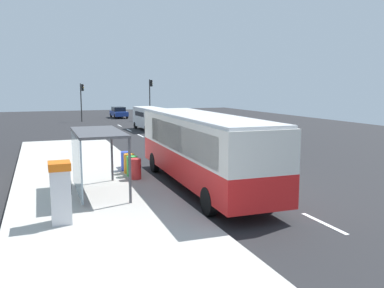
{
  "coord_description": "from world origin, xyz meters",
  "views": [
    {
      "loc": [
        -8.26,
        -16.28,
        4.44
      ],
      "look_at": [
        -1.0,
        2.77,
        1.5
      ],
      "focal_mm": 37.8,
      "sensor_mm": 36.0,
      "label": 1
    }
  ],
  "objects_px": {
    "white_van": "(149,117)",
    "traffic_light_far_side": "(82,96)",
    "recycling_bin_green": "(132,166)",
    "traffic_light_near_side": "(150,93)",
    "bus": "(201,146)",
    "recycling_bin_orange": "(129,163)",
    "sedan_near": "(119,112)",
    "recycling_bin_blue": "(126,161)",
    "ticket_machine": "(61,192)",
    "recycling_bin_red": "(136,169)",
    "bus_shelter": "(90,146)"
  },
  "relations": [
    {
      "from": "ticket_machine",
      "to": "recycling_bin_green",
      "type": "distance_m",
      "value": 6.81
    },
    {
      "from": "sedan_near",
      "to": "recycling_bin_orange",
      "type": "relative_size",
      "value": 4.66
    },
    {
      "from": "recycling_bin_green",
      "to": "recycling_bin_blue",
      "type": "relative_size",
      "value": 1.0
    },
    {
      "from": "bus",
      "to": "sedan_near",
      "type": "distance_m",
      "value": 40.75
    },
    {
      "from": "bus",
      "to": "ticket_machine",
      "type": "bearing_deg",
      "value": -151.95
    },
    {
      "from": "recycling_bin_orange",
      "to": "recycling_bin_red",
      "type": "bearing_deg",
      "value": -90.0
    },
    {
      "from": "traffic_light_near_side",
      "to": "recycling_bin_blue",
      "type": "bearing_deg",
      "value": -107.25
    },
    {
      "from": "bus",
      "to": "traffic_light_far_side",
      "type": "xyz_separation_m",
      "value": [
        -1.39,
        36.02,
        1.32
      ]
    },
    {
      "from": "bus",
      "to": "sedan_near",
      "type": "height_order",
      "value": "bus"
    },
    {
      "from": "bus",
      "to": "white_van",
      "type": "xyz_separation_m",
      "value": [
        3.91,
        23.6,
        -0.5
      ]
    },
    {
      "from": "recycling_bin_blue",
      "to": "traffic_light_far_side",
      "type": "xyz_separation_m",
      "value": [
        1.1,
        32.03,
        2.51
      ]
    },
    {
      "from": "traffic_light_far_side",
      "to": "recycling_bin_orange",
      "type": "bearing_deg",
      "value": -91.93
    },
    {
      "from": "bus",
      "to": "ticket_machine",
      "type": "xyz_separation_m",
      "value": [
        -6.02,
        -3.21,
        -0.67
      ]
    },
    {
      "from": "bus",
      "to": "traffic_light_near_side",
      "type": "distance_m",
      "value": 35.99
    },
    {
      "from": "recycling_bin_red",
      "to": "recycling_bin_blue",
      "type": "xyz_separation_m",
      "value": [
        0.0,
        2.1,
        0.0
      ]
    },
    {
      "from": "sedan_near",
      "to": "traffic_light_near_side",
      "type": "relative_size",
      "value": 0.84
    },
    {
      "from": "traffic_light_far_side",
      "to": "bus_shelter",
      "type": "bearing_deg",
      "value": -95.27
    },
    {
      "from": "ticket_machine",
      "to": "bus",
      "type": "bearing_deg",
      "value": 28.05
    },
    {
      "from": "sedan_near",
      "to": "recycling_bin_orange",
      "type": "bearing_deg",
      "value": -99.9
    },
    {
      "from": "recycling_bin_red",
      "to": "recycling_bin_blue",
      "type": "height_order",
      "value": "same"
    },
    {
      "from": "traffic_light_near_side",
      "to": "traffic_light_far_side",
      "type": "distance_m",
      "value": 8.64
    },
    {
      "from": "white_van",
      "to": "recycling_bin_green",
      "type": "xyz_separation_m",
      "value": [
        -6.4,
        -21.0,
        -0.69
      ]
    },
    {
      "from": "ticket_machine",
      "to": "recycling_bin_orange",
      "type": "height_order",
      "value": "ticket_machine"
    },
    {
      "from": "recycling_bin_red",
      "to": "recycling_bin_green",
      "type": "bearing_deg",
      "value": 90.0
    },
    {
      "from": "white_van",
      "to": "recycling_bin_red",
      "type": "height_order",
      "value": "white_van"
    },
    {
      "from": "white_van",
      "to": "sedan_near",
      "type": "bearing_deg",
      "value": 89.67
    },
    {
      "from": "sedan_near",
      "to": "bus",
      "type": "bearing_deg",
      "value": -95.65
    },
    {
      "from": "sedan_near",
      "to": "recycling_bin_blue",
      "type": "xyz_separation_m",
      "value": [
        -6.5,
        -36.54,
        -0.14
      ]
    },
    {
      "from": "recycling_bin_red",
      "to": "recycling_bin_orange",
      "type": "height_order",
      "value": "same"
    },
    {
      "from": "recycling_bin_green",
      "to": "traffic_light_far_side",
      "type": "relative_size",
      "value": 0.2
    },
    {
      "from": "bus_shelter",
      "to": "white_van",
      "type": "bearing_deg",
      "value": 69.89
    },
    {
      "from": "traffic_light_near_side",
      "to": "recycling_bin_green",
      "type": "bearing_deg",
      "value": -106.55
    },
    {
      "from": "recycling_bin_blue",
      "to": "recycling_bin_green",
      "type": "bearing_deg",
      "value": -90.0
    },
    {
      "from": "white_van",
      "to": "recycling_bin_green",
      "type": "distance_m",
      "value": 21.97
    },
    {
      "from": "recycling_bin_green",
      "to": "recycling_bin_orange",
      "type": "distance_m",
      "value": 0.7
    },
    {
      "from": "ticket_machine",
      "to": "recycling_bin_orange",
      "type": "relative_size",
      "value": 2.04
    },
    {
      "from": "white_van",
      "to": "traffic_light_far_side",
      "type": "bearing_deg",
      "value": 113.08
    },
    {
      "from": "white_van",
      "to": "recycling_bin_green",
      "type": "height_order",
      "value": "white_van"
    },
    {
      "from": "recycling_bin_green",
      "to": "traffic_light_near_side",
      "type": "relative_size",
      "value": 0.18
    },
    {
      "from": "white_van",
      "to": "bus_shelter",
      "type": "distance_m",
      "value": 25.07
    },
    {
      "from": "recycling_bin_blue",
      "to": "recycling_bin_orange",
      "type": "bearing_deg",
      "value": -90.0
    },
    {
      "from": "sedan_near",
      "to": "traffic_light_far_side",
      "type": "bearing_deg",
      "value": -140.09
    },
    {
      "from": "recycling_bin_red",
      "to": "traffic_light_far_side",
      "type": "bearing_deg",
      "value": 88.15
    },
    {
      "from": "traffic_light_near_side",
      "to": "bus",
      "type": "bearing_deg",
      "value": -101.56
    },
    {
      "from": "recycling_bin_green",
      "to": "recycling_bin_red",
      "type": "bearing_deg",
      "value": -90.0
    },
    {
      "from": "sedan_near",
      "to": "ticket_machine",
      "type": "height_order",
      "value": "ticket_machine"
    },
    {
      "from": "bus",
      "to": "recycling_bin_orange",
      "type": "relative_size",
      "value": 11.65
    },
    {
      "from": "sedan_near",
      "to": "traffic_light_near_side",
      "type": "bearing_deg",
      "value": -58.96
    },
    {
      "from": "bus",
      "to": "recycling_bin_orange",
      "type": "bearing_deg",
      "value": 127.07
    },
    {
      "from": "bus",
      "to": "ticket_machine",
      "type": "height_order",
      "value": "bus"
    }
  ]
}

